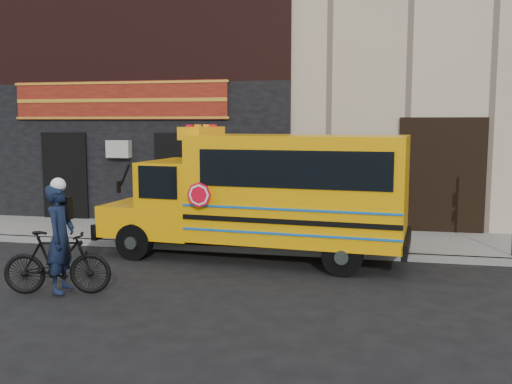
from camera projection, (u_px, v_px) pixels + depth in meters
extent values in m
plane|color=black|center=(245.00, 285.00, 10.62)|extent=(120.00, 120.00, 0.00)
cube|color=gray|center=(271.00, 251.00, 13.14)|extent=(40.00, 0.20, 0.15)
cube|color=slate|center=(282.00, 238.00, 14.59)|extent=(40.00, 3.00, 0.15)
cube|color=#BCA58D|center=(313.00, 33.00, 20.07)|extent=(20.00, 10.00, 12.00)
cube|color=black|center=(123.00, 152.00, 16.79)|extent=(10.00, 0.30, 4.00)
cube|color=black|center=(120.00, 30.00, 16.36)|extent=(10.00, 0.28, 3.00)
cube|color=#52150B|center=(119.00, 100.00, 16.44)|extent=(6.50, 0.12, 1.10)
cube|color=black|center=(66.00, 177.00, 17.11)|extent=(1.30, 0.10, 2.50)
cube|color=black|center=(180.00, 179.00, 16.36)|extent=(1.30, 0.10, 2.50)
cylinder|color=black|center=(135.00, 242.00, 12.58)|extent=(0.82, 0.35, 0.80)
cylinder|color=black|center=(172.00, 227.00, 14.38)|extent=(0.82, 0.35, 0.80)
cylinder|color=black|center=(343.00, 256.00, 11.24)|extent=(0.82, 0.35, 0.80)
cylinder|color=black|center=(355.00, 237.00, 13.04)|extent=(0.82, 0.35, 0.80)
cube|color=#E39804|center=(137.00, 216.00, 13.57)|extent=(1.17, 2.08, 0.70)
cube|color=black|center=(117.00, 225.00, 13.76)|extent=(0.30, 2.05, 0.35)
cube|color=#E39804|center=(179.00, 197.00, 13.18)|extent=(1.38, 2.20, 1.70)
cube|color=black|center=(156.00, 179.00, 13.30)|extent=(0.22, 1.80, 0.90)
cube|color=#E39804|center=(299.00, 187.00, 12.31)|extent=(4.68, 2.59, 2.25)
cube|color=black|center=(407.00, 242.00, 11.78)|extent=(0.31, 2.20, 0.30)
cube|color=black|center=(292.00, 169.00, 11.17)|extent=(3.89, 0.38, 0.75)
cube|color=#E39804|center=(202.00, 133.00, 12.83)|extent=(0.64, 1.64, 0.28)
cylinder|color=red|center=(199.00, 195.00, 11.61)|extent=(0.52, 0.08, 0.52)
imported|color=black|center=(57.00, 262.00, 10.02)|extent=(1.96, 0.95, 1.13)
imported|color=black|center=(61.00, 241.00, 9.98)|extent=(0.54, 0.75, 1.91)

